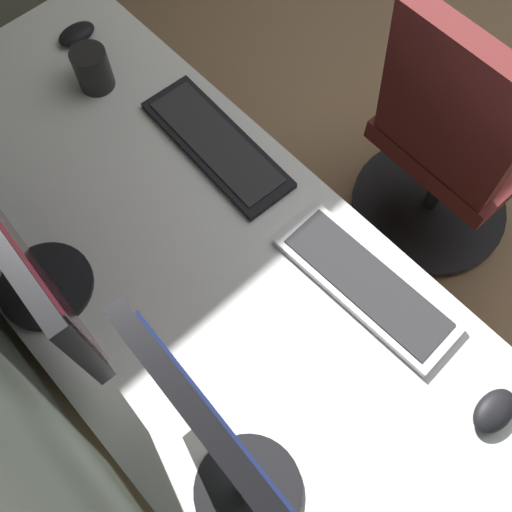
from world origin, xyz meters
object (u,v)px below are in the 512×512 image
drawer_pedestal (167,293)px  mouse_spare (495,411)px  keyboard_main (216,144)px  keyboard_spare (366,283)px  office_chair (450,150)px  mouse_main (77,34)px  monitor_primary (4,237)px  coffee_mug (92,68)px  monitor_secondary (247,482)px

drawer_pedestal → mouse_spare: 0.91m
keyboard_main → drawer_pedestal: bearing=102.1°
keyboard_spare → drawer_pedestal: bearing=32.4°
office_chair → mouse_main: bearing=38.5°
monitor_primary → office_chair: size_ratio=0.60×
mouse_main → coffee_mug: bearing=161.6°
drawer_pedestal → keyboard_main: (0.06, -0.27, 0.39)m
monitor_secondary → mouse_spare: (-0.22, -0.44, -0.25)m
mouse_main → mouse_spare: bearing=-179.0°
drawer_pedestal → monitor_primary: monitor_primary is taller
monitor_secondary → coffee_mug: size_ratio=4.03×
monitor_secondary → keyboard_main: monitor_secondary is taller
monitor_secondary → coffee_mug: monitor_secondary is taller
mouse_spare → keyboard_spare: bearing=-2.8°
drawer_pedestal → keyboard_spare: (-0.43, -0.27, 0.39)m
keyboard_main → keyboard_spare: 0.49m
monitor_secondary → mouse_main: monitor_secondary is taller
drawer_pedestal → mouse_main: bearing=-22.0°
coffee_mug → office_chair: bearing=-133.3°
drawer_pedestal → office_chair: size_ratio=0.72×
drawer_pedestal → keyboard_spare: size_ratio=1.64×
monitor_primary → coffee_mug: 0.58m
keyboard_main → mouse_main: (0.51, 0.04, 0.01)m
monitor_secondary → mouse_main: (1.12, -0.42, -0.25)m
keyboard_main → monitor_primary: bearing=93.0°
office_chair → coffee_mug: bearing=46.7°
keyboard_spare → mouse_spare: bearing=177.2°
monitor_secondary → mouse_spare: monitor_secondary is taller
monitor_primary → mouse_spare: bearing=-149.1°
monitor_secondary → coffee_mug: bearing=-20.6°
keyboard_main → keyboard_spare: size_ratio=1.00×
monitor_secondary → keyboard_main: (0.61, -0.46, -0.25)m
keyboard_main → mouse_spare: bearing=178.7°
keyboard_spare → coffee_mug: bearing=6.4°
drawer_pedestal → keyboard_spare: bearing=-147.6°
mouse_spare → office_chair: bearing=-51.4°
mouse_main → monitor_primary: bearing=139.5°
keyboard_main → mouse_spare: size_ratio=4.09×
mouse_spare → coffee_mug: bearing=3.7°
keyboard_spare → mouse_main: size_ratio=4.08×
drawer_pedestal → monitor_secondary: size_ratio=1.34×
monitor_primary → mouse_main: monitor_primary is taller
keyboard_main → mouse_spare: 0.83m
drawer_pedestal → coffee_mug: 0.62m
mouse_spare → coffee_mug: (1.18, 0.08, 0.04)m
monitor_primary → monitor_secondary: (-0.59, -0.04, 0.03)m
monitor_primary → keyboard_spare: (-0.46, -0.50, -0.22)m
drawer_pedestal → mouse_main: 0.73m
monitor_secondary → mouse_main: 1.22m
keyboard_spare → mouse_main: (1.00, 0.04, 0.01)m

